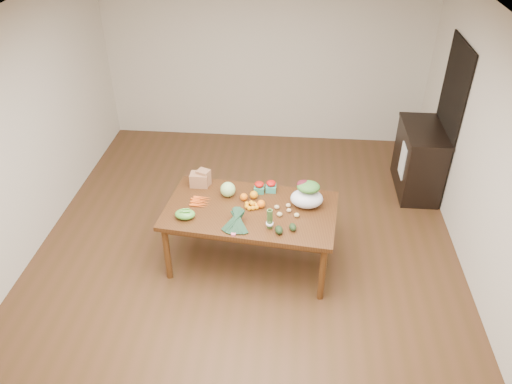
# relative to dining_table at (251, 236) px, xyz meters

# --- Properties ---
(floor) EXTENTS (6.00, 6.00, 0.00)m
(floor) POSITION_rel_dining_table_xyz_m (-0.07, 0.14, -0.38)
(floor) COLOR #53321C
(floor) RESTS_ON ground
(ceiling) EXTENTS (5.00, 6.00, 0.02)m
(ceiling) POSITION_rel_dining_table_xyz_m (-0.07, 0.14, 2.33)
(ceiling) COLOR white
(ceiling) RESTS_ON room_walls
(room_walls) EXTENTS (5.02, 6.02, 2.70)m
(room_walls) POSITION_rel_dining_table_xyz_m (-0.07, 0.14, 0.97)
(room_walls) COLOR beige
(room_walls) RESTS_ON floor
(dining_table) EXTENTS (1.94, 1.21, 0.75)m
(dining_table) POSITION_rel_dining_table_xyz_m (0.00, 0.00, 0.00)
(dining_table) COLOR #4A2A11
(dining_table) RESTS_ON floor
(doorway_dark) EXTENTS (0.02, 1.00, 2.10)m
(doorway_dark) POSITION_rel_dining_table_xyz_m (2.41, 1.74, 0.68)
(doorway_dark) COLOR black
(doorway_dark) RESTS_ON floor
(cabinet) EXTENTS (0.52, 1.02, 0.94)m
(cabinet) POSITION_rel_dining_table_xyz_m (2.15, 1.72, 0.10)
(cabinet) COLOR black
(cabinet) RESTS_ON floor
(dish_towel) EXTENTS (0.02, 0.28, 0.45)m
(dish_towel) POSITION_rel_dining_table_xyz_m (1.89, 1.54, 0.18)
(dish_towel) COLOR white
(dish_towel) RESTS_ON cabinet
(paper_bag) EXTENTS (0.30, 0.26, 0.19)m
(paper_bag) POSITION_rel_dining_table_xyz_m (-0.63, 0.41, 0.47)
(paper_bag) COLOR #986A44
(paper_bag) RESTS_ON dining_table
(cabbage) EXTENTS (0.17, 0.17, 0.17)m
(cabbage) POSITION_rel_dining_table_xyz_m (-0.28, 0.23, 0.46)
(cabbage) COLOR #BADE80
(cabbage) RESTS_ON dining_table
(strawberry_basket_a) EXTENTS (0.12, 0.12, 0.10)m
(strawberry_basket_a) POSITION_rel_dining_table_xyz_m (0.07, 0.34, 0.43)
(strawberry_basket_a) COLOR #B61D0C
(strawberry_basket_a) RESTS_ON dining_table
(strawberry_basket_b) EXTENTS (0.13, 0.13, 0.10)m
(strawberry_basket_b) POSITION_rel_dining_table_xyz_m (0.20, 0.37, 0.43)
(strawberry_basket_b) COLOR red
(strawberry_basket_b) RESTS_ON dining_table
(orange_a) EXTENTS (0.09, 0.09, 0.09)m
(orange_a) POSITION_rel_dining_table_xyz_m (-0.09, 0.16, 0.42)
(orange_a) COLOR orange
(orange_a) RESTS_ON dining_table
(orange_b) EXTENTS (0.09, 0.09, 0.09)m
(orange_b) POSITION_rel_dining_table_xyz_m (0.02, 0.21, 0.42)
(orange_b) COLOR orange
(orange_b) RESTS_ON dining_table
(orange_c) EXTENTS (0.09, 0.09, 0.09)m
(orange_c) POSITION_rel_dining_table_xyz_m (0.11, 0.04, 0.42)
(orange_c) COLOR #FF5D0F
(orange_c) RESTS_ON dining_table
(mandarin_cluster) EXTENTS (0.20, 0.20, 0.08)m
(mandarin_cluster) POSITION_rel_dining_table_xyz_m (0.02, 0.03, 0.42)
(mandarin_cluster) COLOR orange
(mandarin_cluster) RESTS_ON dining_table
(carrots) EXTENTS (0.24, 0.24, 0.03)m
(carrots) POSITION_rel_dining_table_xyz_m (-0.56, 0.07, 0.39)
(carrots) COLOR #F75614
(carrots) RESTS_ON dining_table
(snap_pea_bag) EXTENTS (0.22, 0.16, 0.10)m
(snap_pea_bag) POSITION_rel_dining_table_xyz_m (-0.67, -0.22, 0.42)
(snap_pea_bag) COLOR green
(snap_pea_bag) RESTS_ON dining_table
(kale_bunch) EXTENTS (0.36, 0.43, 0.16)m
(kale_bunch) POSITION_rel_dining_table_xyz_m (-0.12, -0.36, 0.45)
(kale_bunch) COLOR black
(kale_bunch) RESTS_ON dining_table
(asparagus_bundle) EXTENTS (0.09, 0.12, 0.26)m
(asparagus_bundle) POSITION_rel_dining_table_xyz_m (0.23, -0.32, 0.50)
(asparagus_bundle) COLOR #547636
(asparagus_bundle) RESTS_ON dining_table
(potato_a) EXTENTS (0.06, 0.05, 0.05)m
(potato_a) POSITION_rel_dining_table_xyz_m (0.28, 0.03, 0.40)
(potato_a) COLOR #D7C57C
(potato_a) RESTS_ON dining_table
(potato_b) EXTENTS (0.06, 0.05, 0.05)m
(potato_b) POSITION_rel_dining_table_xyz_m (0.32, -0.10, 0.40)
(potato_b) COLOR #D4BF7A
(potato_b) RESTS_ON dining_table
(potato_c) EXTENTS (0.05, 0.05, 0.04)m
(potato_c) POSITION_rel_dining_table_xyz_m (0.42, -0.02, 0.40)
(potato_c) COLOR tan
(potato_c) RESTS_ON dining_table
(potato_d) EXTENTS (0.05, 0.05, 0.05)m
(potato_d) POSITION_rel_dining_table_xyz_m (0.41, 0.07, 0.40)
(potato_d) COLOR tan
(potato_d) RESTS_ON dining_table
(potato_e) EXTENTS (0.06, 0.05, 0.05)m
(potato_e) POSITION_rel_dining_table_xyz_m (0.50, -0.10, 0.40)
(potato_e) COLOR tan
(potato_e) RESTS_ON dining_table
(avocado_a) EXTENTS (0.11, 0.13, 0.08)m
(avocado_a) POSITION_rel_dining_table_xyz_m (0.33, -0.39, 0.41)
(avocado_a) COLOR black
(avocado_a) RESTS_ON dining_table
(avocado_b) EXTENTS (0.10, 0.12, 0.07)m
(avocado_b) POSITION_rel_dining_table_xyz_m (0.46, -0.33, 0.41)
(avocado_b) COLOR black
(avocado_b) RESTS_ON dining_table
(salad_bag) EXTENTS (0.38, 0.30, 0.28)m
(salad_bag) POSITION_rel_dining_table_xyz_m (0.60, 0.11, 0.51)
(salad_bag) COLOR white
(salad_bag) RESTS_ON dining_table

